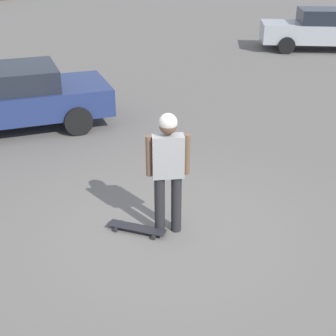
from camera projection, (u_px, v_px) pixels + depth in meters
name	position (u px, v px, depth m)	size (l,w,h in m)	color
ground_plane	(168.00, 230.00, 6.82)	(220.00, 220.00, 0.00)	slate
person	(168.00, 164.00, 6.35)	(0.37, 0.55, 1.80)	#262628
skateboard	(137.00, 228.00, 6.75)	(0.24, 0.87, 0.08)	#232328
car_parked_near	(8.00, 97.00, 10.28)	(4.27, 4.59, 1.37)	navy
car_parked_far	(323.00, 29.00, 17.95)	(2.91, 4.90, 1.52)	#ADB2B7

